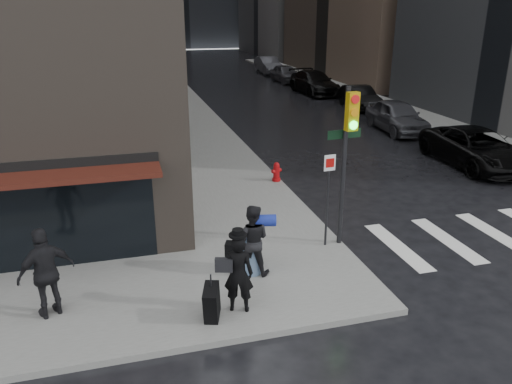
{
  "coord_description": "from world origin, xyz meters",
  "views": [
    {
      "loc": [
        -3.59,
        -9.99,
        6.26
      ],
      "look_at": [
        -0.07,
        2.87,
        1.3
      ],
      "focal_mm": 35.0,
      "sensor_mm": 36.0,
      "label": 1
    }
  ],
  "objects_px": {
    "man_greycoat": "(46,273)",
    "parked_car_3": "(314,82)",
    "man_jeans": "(252,240)",
    "traffic_light": "(346,147)",
    "parked_car_2": "(359,97)",
    "parked_car_0": "(476,148)",
    "man_overcoat": "(233,278)",
    "parked_car_1": "(397,116)",
    "parked_car_4": "(286,74)",
    "parked_car_5": "(268,65)",
    "fire_hydrant": "(276,173)"
  },
  "relations": [
    {
      "from": "man_jeans",
      "to": "parked_car_3",
      "type": "xyz_separation_m",
      "value": [
        11.75,
        25.7,
        -0.2
      ]
    },
    {
      "from": "parked_car_2",
      "to": "parked_car_3",
      "type": "distance_m",
      "value": 6.44
    },
    {
      "from": "fire_hydrant",
      "to": "parked_car_3",
      "type": "relative_size",
      "value": 0.12
    },
    {
      "from": "man_jeans",
      "to": "parked_car_2",
      "type": "xyz_separation_m",
      "value": [
        12.4,
        19.29,
        -0.31
      ]
    },
    {
      "from": "parked_car_4",
      "to": "man_jeans",
      "type": "bearing_deg",
      "value": -112.46
    },
    {
      "from": "man_jeans",
      "to": "parked_car_0",
      "type": "height_order",
      "value": "man_jeans"
    },
    {
      "from": "parked_car_4",
      "to": "parked_car_0",
      "type": "bearing_deg",
      "value": -93.07
    },
    {
      "from": "fire_hydrant",
      "to": "man_greycoat",
      "type": "bearing_deg",
      "value": -135.64
    },
    {
      "from": "man_jeans",
      "to": "fire_hydrant",
      "type": "bearing_deg",
      "value": -90.17
    },
    {
      "from": "man_overcoat",
      "to": "parked_car_1",
      "type": "bearing_deg",
      "value": -112.33
    },
    {
      "from": "parked_car_1",
      "to": "traffic_light",
      "type": "bearing_deg",
      "value": -121.41
    },
    {
      "from": "man_greycoat",
      "to": "parked_car_3",
      "type": "xyz_separation_m",
      "value": [
        16.27,
        26.3,
        -0.31
      ]
    },
    {
      "from": "parked_car_4",
      "to": "parked_car_5",
      "type": "relative_size",
      "value": 0.89
    },
    {
      "from": "man_greycoat",
      "to": "parked_car_4",
      "type": "bearing_deg",
      "value": -142.23
    },
    {
      "from": "man_greycoat",
      "to": "fire_hydrant",
      "type": "bearing_deg",
      "value": -161.65
    },
    {
      "from": "man_greycoat",
      "to": "traffic_light",
      "type": "relative_size",
      "value": 0.47
    },
    {
      "from": "fire_hydrant",
      "to": "traffic_light",
      "type": "bearing_deg",
      "value": -89.25
    },
    {
      "from": "man_overcoat",
      "to": "man_jeans",
      "type": "height_order",
      "value": "man_overcoat"
    },
    {
      "from": "fire_hydrant",
      "to": "parked_car_5",
      "type": "bearing_deg",
      "value": 73.92
    },
    {
      "from": "traffic_light",
      "to": "fire_hydrant",
      "type": "distance_m",
      "value": 6.05
    },
    {
      "from": "parked_car_0",
      "to": "parked_car_1",
      "type": "xyz_separation_m",
      "value": [
        0.02,
        6.4,
        0.05
      ]
    },
    {
      "from": "man_overcoat",
      "to": "man_greycoat",
      "type": "xyz_separation_m",
      "value": [
        -3.71,
        0.92,
        0.19
      ]
    },
    {
      "from": "traffic_light",
      "to": "parked_car_5",
      "type": "distance_m",
      "value": 38.79
    },
    {
      "from": "parked_car_2",
      "to": "parked_car_0",
      "type": "bearing_deg",
      "value": -90.72
    },
    {
      "from": "man_jeans",
      "to": "parked_car_1",
      "type": "xyz_separation_m",
      "value": [
        11.41,
        12.89,
        -0.21
      ]
    },
    {
      "from": "parked_car_3",
      "to": "parked_car_4",
      "type": "distance_m",
      "value": 6.41
    },
    {
      "from": "fire_hydrant",
      "to": "parked_car_2",
      "type": "xyz_separation_m",
      "value": [
        9.74,
        12.88,
        0.26
      ]
    },
    {
      "from": "man_overcoat",
      "to": "parked_car_2",
      "type": "distance_m",
      "value": 24.65
    },
    {
      "from": "man_overcoat",
      "to": "parked_car_4",
      "type": "relative_size",
      "value": 0.44
    },
    {
      "from": "man_overcoat",
      "to": "parked_car_3",
      "type": "xyz_separation_m",
      "value": [
        12.56,
        27.21,
        -0.12
      ]
    },
    {
      "from": "parked_car_1",
      "to": "parked_car_2",
      "type": "distance_m",
      "value": 6.48
    },
    {
      "from": "man_overcoat",
      "to": "parked_car_1",
      "type": "relative_size",
      "value": 0.4
    },
    {
      "from": "parked_car_0",
      "to": "parked_car_1",
      "type": "distance_m",
      "value": 6.4
    },
    {
      "from": "man_overcoat",
      "to": "traffic_light",
      "type": "relative_size",
      "value": 0.45
    },
    {
      "from": "traffic_light",
      "to": "man_jeans",
      "type": "bearing_deg",
      "value": -167.48
    },
    {
      "from": "man_jeans",
      "to": "traffic_light",
      "type": "relative_size",
      "value": 0.41
    },
    {
      "from": "man_jeans",
      "to": "traffic_light",
      "type": "distance_m",
      "value": 3.42
    },
    {
      "from": "man_overcoat",
      "to": "man_greycoat",
      "type": "distance_m",
      "value": 3.82
    },
    {
      "from": "fire_hydrant",
      "to": "parked_car_1",
      "type": "height_order",
      "value": "parked_car_1"
    },
    {
      "from": "man_greycoat",
      "to": "parked_car_4",
      "type": "relative_size",
      "value": 0.45
    },
    {
      "from": "parked_car_4",
      "to": "parked_car_5",
      "type": "bearing_deg",
      "value": 84.64
    },
    {
      "from": "man_overcoat",
      "to": "traffic_light",
      "type": "xyz_separation_m",
      "value": [
        3.53,
        2.39,
        1.95
      ]
    },
    {
      "from": "man_jeans",
      "to": "parked_car_4",
      "type": "xyz_separation_m",
      "value": [
        11.59,
        32.1,
        -0.29
      ]
    },
    {
      "from": "parked_car_3",
      "to": "parked_car_2",
      "type": "bearing_deg",
      "value": -86.41
    },
    {
      "from": "parked_car_0",
      "to": "parked_car_3",
      "type": "distance_m",
      "value": 19.21
    },
    {
      "from": "parked_car_1",
      "to": "parked_car_2",
      "type": "height_order",
      "value": "parked_car_1"
    },
    {
      "from": "parked_car_2",
      "to": "man_jeans",
      "type": "bearing_deg",
      "value": -118.93
    },
    {
      "from": "man_greycoat",
      "to": "parked_car_1",
      "type": "distance_m",
      "value": 20.87
    },
    {
      "from": "parked_car_3",
      "to": "traffic_light",
      "type": "bearing_deg",
      "value": -112.12
    },
    {
      "from": "parked_car_1",
      "to": "parked_car_5",
      "type": "height_order",
      "value": "parked_car_1"
    }
  ]
}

